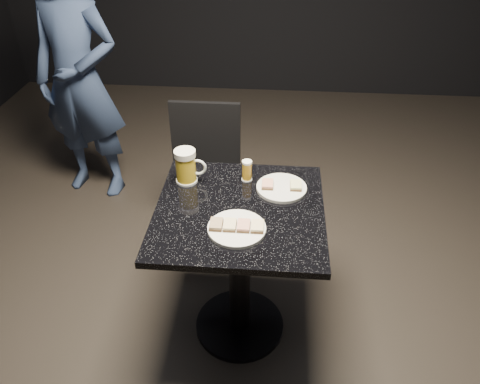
# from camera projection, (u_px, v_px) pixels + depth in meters

# --- Properties ---
(floor) EXTENTS (6.00, 6.00, 0.00)m
(floor) POSITION_uv_depth(u_px,v_px,m) (240.00, 326.00, 2.37)
(floor) COLOR black
(floor) RESTS_ON ground
(plate_large) EXTENTS (0.23, 0.23, 0.01)m
(plate_large) POSITION_uv_depth(u_px,v_px,m) (237.00, 229.00, 1.82)
(plate_large) COLOR white
(plate_large) RESTS_ON table
(plate_small) EXTENTS (0.22, 0.22, 0.01)m
(plate_small) POSITION_uv_depth(u_px,v_px,m) (281.00, 188.00, 2.05)
(plate_small) COLOR silver
(plate_small) RESTS_ON table
(patron) EXTENTS (0.64, 0.48, 1.60)m
(patron) POSITION_uv_depth(u_px,v_px,m) (79.00, 80.00, 2.93)
(patron) COLOR #20294F
(patron) RESTS_ON floor
(table) EXTENTS (0.70, 0.70, 0.75)m
(table) POSITION_uv_depth(u_px,v_px,m) (240.00, 252.00, 2.08)
(table) COLOR black
(table) RESTS_ON floor
(beer_mug) EXTENTS (0.14, 0.10, 0.16)m
(beer_mug) POSITION_uv_depth(u_px,v_px,m) (186.00, 166.00, 2.06)
(beer_mug) COLOR silver
(beer_mug) RESTS_ON table
(beer_tumbler) EXTENTS (0.05, 0.05, 0.10)m
(beer_tumbler) POSITION_uv_depth(u_px,v_px,m) (247.00, 171.00, 2.08)
(beer_tumbler) COLOR silver
(beer_tumbler) RESTS_ON table
(chair) EXTENTS (0.39, 0.39, 0.87)m
(chair) POSITION_uv_depth(u_px,v_px,m) (204.00, 171.00, 2.63)
(chair) COLOR black
(chair) RESTS_ON floor
(canapes_on_plate_large) EXTENTS (0.21, 0.07, 0.02)m
(canapes_on_plate_large) POSITION_uv_depth(u_px,v_px,m) (237.00, 225.00, 1.81)
(canapes_on_plate_large) COLOR #4C3521
(canapes_on_plate_large) RESTS_ON plate_large
(canapes_on_plate_small) EXTENTS (0.17, 0.07, 0.02)m
(canapes_on_plate_small) POSITION_uv_depth(u_px,v_px,m) (282.00, 185.00, 2.04)
(canapes_on_plate_small) COLOR #4C3521
(canapes_on_plate_small) RESTS_ON plate_small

